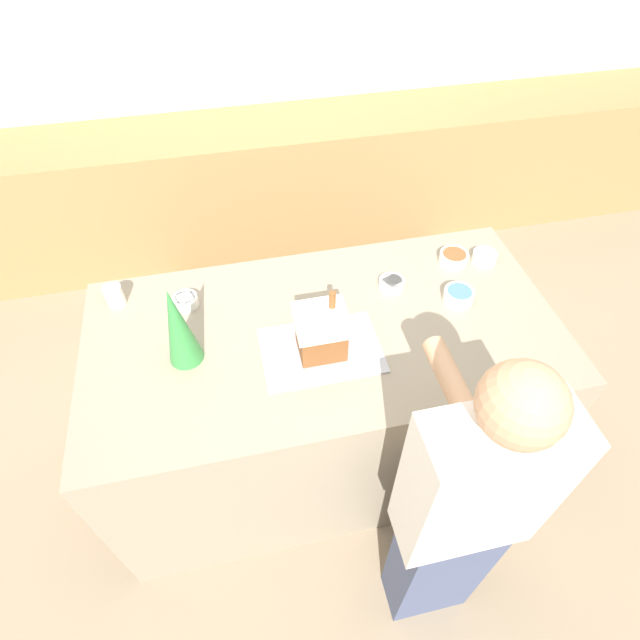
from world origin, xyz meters
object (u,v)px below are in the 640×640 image
at_px(decorative_tree, 178,326).
at_px(baking_tray, 321,350).
at_px(gingerbread_house, 321,331).
at_px(candy_bowl_center_rear, 459,295).
at_px(candy_bowl_beside_tree, 185,301).
at_px(candy_bowl_far_left, 454,257).
at_px(candy_bowl_front_corner, 392,283).
at_px(mug, 115,296).
at_px(person, 460,518).
at_px(candy_bowl_near_tray_right, 485,257).

bearing_deg(decorative_tree, baking_tray, -9.00).
bearing_deg(gingerbread_house, decorative_tree, 171.03).
bearing_deg(candy_bowl_center_rear, baking_tray, -167.02).
bearing_deg(candy_bowl_beside_tree, candy_bowl_far_left, 0.65).
xyz_separation_m(baking_tray, decorative_tree, (-0.49, 0.08, 0.17)).
xyz_separation_m(candy_bowl_front_corner, mug, (-1.13, 0.14, 0.03)).
distance_m(candy_bowl_beside_tree, person, 1.30).
bearing_deg(mug, gingerbread_house, -28.92).
bearing_deg(candy_bowl_front_corner, candy_bowl_beside_tree, 174.67).
height_order(candy_bowl_front_corner, candy_bowl_near_tray_right, candy_bowl_near_tray_right).
relative_size(candy_bowl_beside_tree, mug, 1.11).
bearing_deg(baking_tray, candy_bowl_beside_tree, 143.76).
distance_m(decorative_tree, person, 1.13).
relative_size(gingerbread_house, candy_bowl_front_corner, 2.42).
relative_size(mug, person, 0.06).
distance_m(baking_tray, candy_bowl_beside_tree, 0.60).
height_order(gingerbread_house, mug, gingerbread_house).
relative_size(candy_bowl_beside_tree, person, 0.07).
bearing_deg(decorative_tree, candy_bowl_front_corner, 13.01).
bearing_deg(person, candy_bowl_far_left, 69.71).
xyz_separation_m(candy_bowl_far_left, mug, (-1.44, 0.05, 0.02)).
relative_size(gingerbread_house, candy_bowl_far_left, 2.09).
bearing_deg(candy_bowl_near_tray_right, person, -117.21).
distance_m(candy_bowl_near_tray_right, mug, 1.58).
bearing_deg(gingerbread_house, candy_bowl_near_tray_right, 23.00).
bearing_deg(mug, candy_bowl_front_corner, -7.28).
bearing_deg(decorative_tree, gingerbread_house, -8.97).
xyz_separation_m(gingerbread_house, decorative_tree, (-0.49, 0.08, 0.06)).
xyz_separation_m(candy_bowl_far_left, candy_bowl_near_tray_right, (0.14, -0.02, -0.00)).
height_order(candy_bowl_center_rear, person, person).
relative_size(baking_tray, candy_bowl_front_corner, 4.12).
relative_size(candy_bowl_center_rear, candy_bowl_far_left, 0.97).
height_order(candy_bowl_near_tray_right, mug, mug).
bearing_deg(candy_bowl_far_left, person, -110.29).
relative_size(candy_bowl_center_rear, candy_bowl_near_tray_right, 1.15).
xyz_separation_m(baking_tray, person, (0.30, -0.66, -0.12)).
bearing_deg(candy_bowl_near_tray_right, candy_bowl_far_left, 171.43).
relative_size(decorative_tree, candy_bowl_center_rear, 2.81).
bearing_deg(gingerbread_house, candy_bowl_center_rear, 12.97).
bearing_deg(decorative_tree, candy_bowl_beside_tree, 88.41).
bearing_deg(candy_bowl_far_left, candy_bowl_beside_tree, -179.35).
bearing_deg(candy_bowl_near_tray_right, decorative_tree, -168.38).
height_order(baking_tray, candy_bowl_far_left, candy_bowl_far_left).
xyz_separation_m(decorative_tree, candy_bowl_beside_tree, (0.01, 0.28, -0.15)).
xyz_separation_m(baking_tray, candy_bowl_center_rear, (0.61, 0.14, 0.03)).
distance_m(candy_bowl_center_rear, mug, 1.40).
height_order(candy_bowl_beside_tree, candy_bowl_near_tray_right, candy_bowl_near_tray_right).
distance_m(baking_tray, candy_bowl_near_tray_right, 0.89).
bearing_deg(decorative_tree, candy_bowl_near_tray_right, 11.62).
bearing_deg(candy_bowl_front_corner, mug, 172.72).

